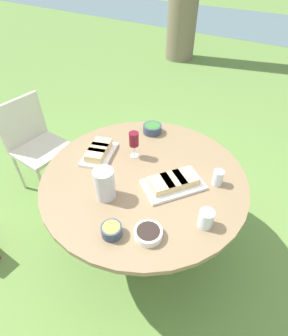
{
  "coord_description": "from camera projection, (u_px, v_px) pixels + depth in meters",
  "views": [
    {
      "loc": [
        0.69,
        -1.03,
        1.91
      ],
      "look_at": [
        0.0,
        0.0,
        0.82
      ],
      "focal_mm": 28.0,
      "sensor_mm": 36.0,
      "label": 1
    }
  ],
  "objects": [
    {
      "name": "ground_plane",
      "position": [
        144.0,
        242.0,
        2.19
      ],
      "size": [
        40.0,
        40.0,
        0.0
      ],
      "primitive_type": "plane",
      "color": "#668E42"
    },
    {
      "name": "dining_table",
      "position": [
        144.0,
        188.0,
        1.77
      ],
      "size": [
        1.32,
        1.32,
        0.76
      ],
      "color": "#4C4C51",
      "rests_on": "ground_plane"
    },
    {
      "name": "wine_glass",
      "position": [
        134.0,
        140.0,
        1.75
      ],
      "size": [
        0.07,
        0.07,
        0.19
      ],
      "color": "silver",
      "rests_on": "dining_table"
    },
    {
      "name": "chair_near_left",
      "position": [
        34.0,
        140.0,
        2.4
      ],
      "size": [
        0.44,
        0.45,
        0.89
      ],
      "color": "beige",
      "rests_on": "ground_plane"
    },
    {
      "name": "platter_charcuterie",
      "position": [
        173.0,
        182.0,
        1.59
      ],
      "size": [
        0.38,
        0.42,
        0.07
      ],
      "color": "white",
      "rests_on": "dining_table"
    },
    {
      "name": "bowl_salad",
      "position": [
        152.0,
        128.0,
        2.04
      ],
      "size": [
        0.14,
        0.14,
        0.07
      ],
      "color": "#334256",
      "rests_on": "dining_table"
    },
    {
      "name": "water_pitcher",
      "position": [
        105.0,
        184.0,
        1.49
      ],
      "size": [
        0.13,
        0.12,
        0.2
      ],
      "color": "silver",
      "rests_on": "dining_table"
    },
    {
      "name": "bowl_olives",
      "position": [
        148.0,
        233.0,
        1.33
      ],
      "size": [
        0.15,
        0.15,
        0.04
      ],
      "color": "white",
      "rests_on": "dining_table"
    },
    {
      "name": "cup_water_far",
      "position": [
        206.0,
        219.0,
        1.36
      ],
      "size": [
        0.08,
        0.08,
        0.11
      ],
      "color": "silver",
      "rests_on": "dining_table"
    },
    {
      "name": "cup_water_near",
      "position": [
        218.0,
        178.0,
        1.6
      ],
      "size": [
        0.06,
        0.06,
        0.1
      ],
      "color": "silver",
      "rests_on": "dining_table"
    },
    {
      "name": "platter_bread_main",
      "position": [
        99.0,
        151.0,
        1.82
      ],
      "size": [
        0.28,
        0.34,
        0.07
      ],
      "color": "white",
      "rests_on": "dining_table"
    },
    {
      "name": "bowl_fries",
      "position": [
        112.0,
        230.0,
        1.33
      ],
      "size": [
        0.11,
        0.11,
        0.06
      ],
      "color": "#334256",
      "rests_on": "dining_table"
    }
  ]
}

